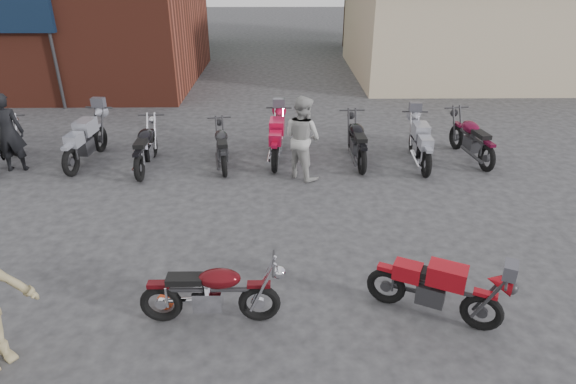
{
  "coord_description": "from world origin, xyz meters",
  "views": [
    {
      "loc": [
        0.44,
        -5.6,
        4.52
      ],
      "look_at": [
        0.54,
        1.75,
        0.9
      ],
      "focal_mm": 30.0,
      "sensor_mm": 36.0,
      "label": 1
    }
  ],
  "objects_px": {
    "row_bike_1": "(85,138)",
    "row_bike_6": "(420,141)",
    "person_dark": "(8,132)",
    "row_bike_0": "(1,144)",
    "helmet": "(165,301)",
    "row_bike_3": "(222,144)",
    "row_bike_4": "(277,137)",
    "sportbike": "(437,286)",
    "row_bike_7": "(472,136)",
    "person_light": "(302,138)",
    "vintage_motorcycle": "(212,289)",
    "row_bike_2": "(145,145)",
    "row_bike_5": "(357,139)"
  },
  "relations": [
    {
      "from": "row_bike_1",
      "to": "row_bike_6",
      "type": "distance_m",
      "value": 7.98
    },
    {
      "from": "person_dark",
      "to": "row_bike_1",
      "type": "xyz_separation_m",
      "value": [
        1.52,
        0.44,
        -0.3
      ]
    },
    {
      "from": "row_bike_0",
      "to": "helmet",
      "type": "bearing_deg",
      "value": -140.94
    },
    {
      "from": "person_dark",
      "to": "row_bike_6",
      "type": "xyz_separation_m",
      "value": [
        9.5,
        0.23,
        -0.34
      ]
    },
    {
      "from": "row_bike_0",
      "to": "row_bike_3",
      "type": "distance_m",
      "value": 5.2
    },
    {
      "from": "row_bike_1",
      "to": "row_bike_4",
      "type": "xyz_separation_m",
      "value": [
        4.57,
        0.12,
        -0.03
      ]
    },
    {
      "from": "row_bike_0",
      "to": "person_dark",
      "type": "bearing_deg",
      "value": -128.33
    },
    {
      "from": "row_bike_3",
      "to": "row_bike_4",
      "type": "height_order",
      "value": "row_bike_4"
    },
    {
      "from": "sportbike",
      "to": "row_bike_7",
      "type": "bearing_deg",
      "value": 92.78
    },
    {
      "from": "row_bike_0",
      "to": "row_bike_3",
      "type": "bearing_deg",
      "value": -94.7
    },
    {
      "from": "helmet",
      "to": "row_bike_3",
      "type": "relative_size",
      "value": 0.14
    },
    {
      "from": "sportbike",
      "to": "helmet",
      "type": "bearing_deg",
      "value": -156.85
    },
    {
      "from": "person_light",
      "to": "row_bike_7",
      "type": "relative_size",
      "value": 0.92
    },
    {
      "from": "row_bike_6",
      "to": "person_dark",
      "type": "bearing_deg",
      "value": 94.16
    },
    {
      "from": "helmet",
      "to": "row_bike_3",
      "type": "height_order",
      "value": "row_bike_3"
    },
    {
      "from": "vintage_motorcycle",
      "to": "row_bike_1",
      "type": "distance_m",
      "value": 6.84
    },
    {
      "from": "sportbike",
      "to": "row_bike_2",
      "type": "height_order",
      "value": "row_bike_2"
    },
    {
      "from": "sportbike",
      "to": "row_bike_4",
      "type": "relative_size",
      "value": 0.88
    },
    {
      "from": "sportbike",
      "to": "row_bike_1",
      "type": "xyz_separation_m",
      "value": [
        -6.79,
        5.66,
        0.1
      ]
    },
    {
      "from": "row_bike_2",
      "to": "row_bike_5",
      "type": "xyz_separation_m",
      "value": [
        4.98,
        0.31,
        0.0
      ]
    },
    {
      "from": "row_bike_0",
      "to": "row_bike_5",
      "type": "distance_m",
      "value": 8.43
    },
    {
      "from": "sportbike",
      "to": "person_dark",
      "type": "relative_size",
      "value": 0.97
    },
    {
      "from": "person_light",
      "to": "row_bike_2",
      "type": "distance_m",
      "value": 3.69
    },
    {
      "from": "row_bike_7",
      "to": "sportbike",
      "type": "bearing_deg",
      "value": 147.45
    },
    {
      "from": "row_bike_0",
      "to": "row_bike_4",
      "type": "distance_m",
      "value": 6.51
    },
    {
      "from": "row_bike_0",
      "to": "row_bike_1",
      "type": "height_order",
      "value": "row_bike_1"
    },
    {
      "from": "person_light",
      "to": "row_bike_2",
      "type": "relative_size",
      "value": 0.94
    },
    {
      "from": "row_bike_2",
      "to": "row_bike_3",
      "type": "height_order",
      "value": "row_bike_2"
    },
    {
      "from": "helmet",
      "to": "person_dark",
      "type": "distance_m",
      "value": 6.81
    },
    {
      "from": "row_bike_0",
      "to": "row_bike_7",
      "type": "relative_size",
      "value": 0.94
    },
    {
      "from": "helmet",
      "to": "row_bike_7",
      "type": "xyz_separation_m",
      "value": [
        6.28,
        5.55,
        0.47
      ]
    },
    {
      "from": "person_light",
      "to": "row_bike_4",
      "type": "relative_size",
      "value": 0.92
    },
    {
      "from": "sportbike",
      "to": "row_bike_6",
      "type": "bearing_deg",
      "value": 104.07
    },
    {
      "from": "helmet",
      "to": "row_bike_7",
      "type": "bearing_deg",
      "value": 41.49
    },
    {
      "from": "row_bike_7",
      "to": "row_bike_3",
      "type": "bearing_deg",
      "value": 84.16
    },
    {
      "from": "row_bike_2",
      "to": "row_bike_4",
      "type": "bearing_deg",
      "value": -83.29
    },
    {
      "from": "row_bike_7",
      "to": "row_bike_5",
      "type": "bearing_deg",
      "value": 83.91
    },
    {
      "from": "vintage_motorcycle",
      "to": "row_bike_6",
      "type": "xyz_separation_m",
      "value": [
        4.22,
        5.5,
        0.05
      ]
    },
    {
      "from": "person_light",
      "to": "row_bike_3",
      "type": "bearing_deg",
      "value": 23.99
    },
    {
      "from": "sportbike",
      "to": "row_bike_4",
      "type": "distance_m",
      "value": 6.19
    },
    {
      "from": "helmet",
      "to": "row_bike_4",
      "type": "distance_m",
      "value": 5.8
    },
    {
      "from": "row_bike_1",
      "to": "row_bike_2",
      "type": "bearing_deg",
      "value": -97.83
    },
    {
      "from": "vintage_motorcycle",
      "to": "sportbike",
      "type": "distance_m",
      "value": 3.03
    },
    {
      "from": "row_bike_5",
      "to": "row_bike_6",
      "type": "height_order",
      "value": "row_bike_6"
    },
    {
      "from": "row_bike_5",
      "to": "sportbike",
      "type": "bearing_deg",
      "value": -178.95
    },
    {
      "from": "row_bike_4",
      "to": "row_bike_5",
      "type": "height_order",
      "value": "row_bike_4"
    },
    {
      "from": "vintage_motorcycle",
      "to": "row_bike_6",
      "type": "distance_m",
      "value": 6.94
    },
    {
      "from": "helmet",
      "to": "row_bike_6",
      "type": "xyz_separation_m",
      "value": [
        4.95,
        5.24,
        0.46
      ]
    },
    {
      "from": "person_light",
      "to": "row_bike_6",
      "type": "bearing_deg",
      "value": -122.22
    },
    {
      "from": "sportbike",
      "to": "row_bike_5",
      "type": "relative_size",
      "value": 0.9
    }
  ]
}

